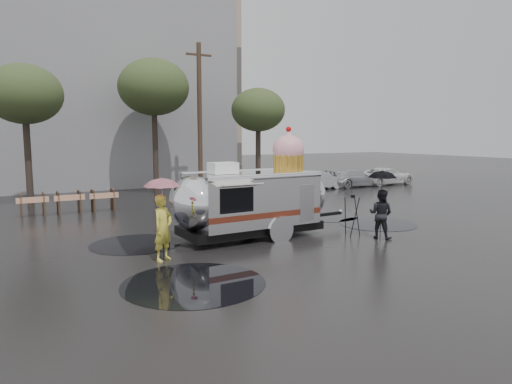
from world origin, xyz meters
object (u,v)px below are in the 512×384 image
person_left (163,228)px  tripod (352,212)px  airstream_trailer (253,198)px  person_right (381,214)px

person_left → tripod: person_left is taller
person_left → airstream_trailer: bearing=-12.2°
airstream_trailer → tripod: airstream_trailer is taller
person_right → person_left: bearing=55.1°
person_right → airstream_trailer: bearing=29.5°
airstream_trailer → person_left: bearing=-160.9°
airstream_trailer → person_right: airstream_trailer is taller
person_left → person_right: person_left is taller
person_left → tripod: 6.83m
person_left → tripod: (6.82, -0.09, -0.08)m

